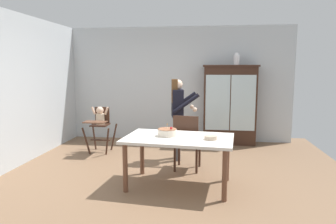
# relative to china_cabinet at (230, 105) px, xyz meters

# --- Properties ---
(ground_plane) EXTENTS (6.24, 6.24, 0.00)m
(ground_plane) POSITION_rel_china_cabinet_xyz_m (-1.20, -2.37, -0.91)
(ground_plane) COLOR brown
(wall_back) EXTENTS (5.32, 0.06, 2.70)m
(wall_back) POSITION_rel_china_cabinet_xyz_m (-1.20, 0.26, 0.44)
(wall_back) COLOR silver
(wall_back) RESTS_ON ground_plane
(wall_left) EXTENTS (0.06, 5.32, 2.70)m
(wall_left) POSITION_rel_china_cabinet_xyz_m (-3.83, -2.37, 0.44)
(wall_left) COLOR silver
(wall_left) RESTS_ON ground_plane
(china_cabinet) EXTENTS (1.23, 0.48, 1.80)m
(china_cabinet) POSITION_rel_china_cabinet_xyz_m (0.00, 0.00, 0.00)
(china_cabinet) COLOR #382116
(china_cabinet) RESTS_ON ground_plane
(ceramic_vase) EXTENTS (0.13, 0.13, 0.27)m
(ceramic_vase) POSITION_rel_china_cabinet_xyz_m (0.12, 0.00, 1.01)
(ceramic_vase) COLOR white
(ceramic_vase) RESTS_ON china_cabinet
(high_chair_with_toddler) EXTENTS (0.58, 0.68, 0.95)m
(high_chair_with_toddler) POSITION_rel_china_cabinet_xyz_m (-2.69, -1.09, -0.25)
(high_chair_with_toddler) COLOR #382116
(high_chair_with_toddler) RESTS_ON ground_plane
(adult_person) EXTENTS (0.57, 0.56, 1.53)m
(adult_person) POSITION_rel_china_cabinet_xyz_m (-1.05, -1.40, 0.06)
(adult_person) COLOR #47474C
(adult_person) RESTS_ON ground_plane
(dining_table) EXTENTS (1.64, 1.09, 0.74)m
(dining_table) POSITION_rel_china_cabinet_xyz_m (-0.90, -2.74, -0.26)
(dining_table) COLOR silver
(dining_table) RESTS_ON ground_plane
(birthday_cake) EXTENTS (0.28, 0.28, 0.19)m
(birthday_cake) POSITION_rel_china_cabinet_xyz_m (-1.08, -2.68, -0.11)
(birthday_cake) COLOR beige
(birthday_cake) RESTS_ON dining_table
(serving_bowl) EXTENTS (0.18, 0.18, 0.05)m
(serving_bowl) POSITION_rel_china_cabinet_xyz_m (-0.44, -2.83, -0.14)
(serving_bowl) COLOR #C6AD93
(serving_bowl) RESTS_ON dining_table
(dining_chair_far_side) EXTENTS (0.48, 0.48, 0.96)m
(dining_chair_far_side) POSITION_rel_china_cabinet_xyz_m (-0.83, -2.06, -0.35)
(dining_chair_far_side) COLOR #382116
(dining_chair_far_side) RESTS_ON ground_plane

